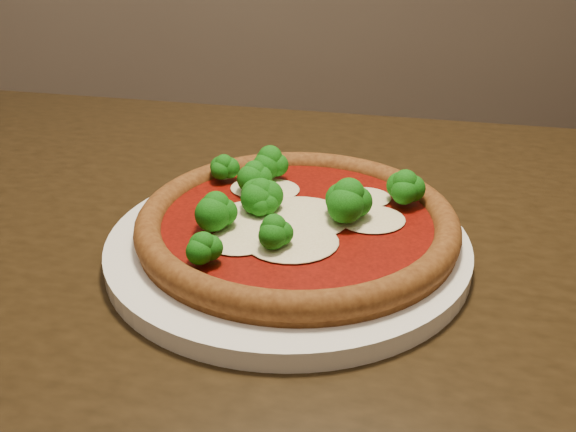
{
  "coord_description": "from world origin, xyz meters",
  "views": [
    {
      "loc": [
        0.06,
        -0.58,
        1.06
      ],
      "look_at": [
        0.11,
        -0.05,
        0.79
      ],
      "focal_mm": 40.0,
      "sensor_mm": 36.0,
      "label": 1
    }
  ],
  "objects": [
    {
      "name": "plate",
      "position": [
        0.11,
        -0.05,
        0.76
      ],
      "size": [
        0.34,
        0.34,
        0.02
      ],
      "primitive_type": "cylinder",
      "color": "white",
      "rests_on": "dining_table"
    },
    {
      "name": "pizza",
      "position": [
        0.11,
        -0.04,
        0.78
      ],
      "size": [
        0.31,
        0.31,
        0.06
      ],
      "rotation": [
        0.0,
        0.0,
        0.4
      ],
      "color": "brown",
      "rests_on": "plate"
    },
    {
      "name": "dining_table",
      "position": [
        0.16,
        -0.0,
        0.65
      ],
      "size": [
        1.46,
        1.09,
        0.75
      ],
      "rotation": [
        0.0,
        0.0,
        -0.3
      ],
      "color": "black",
      "rests_on": "floor"
    }
  ]
}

